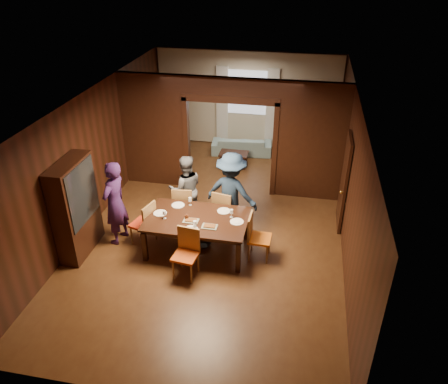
% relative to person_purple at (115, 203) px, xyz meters
% --- Properties ---
extents(floor, '(9.00, 9.00, 0.00)m').
position_rel_person_purple_xyz_m(floor, '(1.92, 1.04, -0.91)').
color(floor, '#4C2915').
rests_on(floor, ground).
extents(ceiling, '(5.50, 9.00, 0.02)m').
position_rel_person_purple_xyz_m(ceiling, '(1.92, 1.04, 1.99)').
color(ceiling, silver).
rests_on(ceiling, room_walls).
extents(room_walls, '(5.52, 9.01, 2.90)m').
position_rel_person_purple_xyz_m(room_walls, '(1.92, 2.93, 0.59)').
color(room_walls, black).
rests_on(room_walls, floor).
extents(person_purple, '(0.56, 0.74, 1.83)m').
position_rel_person_purple_xyz_m(person_purple, '(0.00, 0.00, 0.00)').
color(person_purple, '#371A4C').
rests_on(person_purple, floor).
extents(person_grey, '(0.95, 0.86, 1.59)m').
position_rel_person_purple_xyz_m(person_grey, '(1.21, 1.06, -0.12)').
color(person_grey, '#58595F').
rests_on(person_grey, floor).
extents(person_navy, '(1.30, 0.95, 1.80)m').
position_rel_person_purple_xyz_m(person_navy, '(2.26, 0.93, -0.01)').
color(person_navy, '#1A2B42').
rests_on(person_navy, floor).
extents(sofa, '(1.83, 0.86, 0.52)m').
position_rel_person_purple_xyz_m(sofa, '(1.87, 4.89, -0.66)').
color(sofa, '#88ADB2').
rests_on(sofa, floor).
extents(serving_bowl, '(0.33, 0.33, 0.08)m').
position_rel_person_purple_xyz_m(serving_bowl, '(1.81, 0.12, -0.11)').
color(serving_bowl, black).
rests_on(serving_bowl, dining_table).
extents(dining_table, '(2.03, 1.26, 0.76)m').
position_rel_person_purple_xyz_m(dining_table, '(1.72, 0.00, -0.53)').
color(dining_table, black).
rests_on(dining_table, floor).
extents(coffee_table, '(0.80, 0.50, 0.40)m').
position_rel_person_purple_xyz_m(coffee_table, '(1.78, 3.99, -0.71)').
color(coffee_table, black).
rests_on(coffee_table, floor).
extents(chair_left, '(0.54, 0.54, 0.97)m').
position_rel_person_purple_xyz_m(chair_left, '(0.54, 0.03, -0.43)').
color(chair_left, red).
rests_on(chair_left, floor).
extents(chair_right, '(0.45, 0.45, 0.97)m').
position_rel_person_purple_xyz_m(chair_right, '(3.00, -0.02, -0.43)').
color(chair_right, orange).
rests_on(chair_right, floor).
extents(chair_far_l, '(0.49, 0.49, 0.97)m').
position_rel_person_purple_xyz_m(chair_far_l, '(1.20, 0.89, -0.43)').
color(chair_far_l, orange).
rests_on(chair_far_l, floor).
extents(chair_far_r, '(0.52, 0.52, 0.97)m').
position_rel_person_purple_xyz_m(chair_far_r, '(2.13, 0.88, -0.43)').
color(chair_far_r, '#D65714').
rests_on(chair_far_r, floor).
extents(chair_near, '(0.49, 0.49, 0.97)m').
position_rel_person_purple_xyz_m(chair_near, '(1.70, -0.84, -0.43)').
color(chair_near, '#BF4612').
rests_on(chair_near, floor).
extents(hutch, '(0.40, 1.20, 2.00)m').
position_rel_person_purple_xyz_m(hutch, '(-0.61, -0.46, 0.09)').
color(hutch, black).
rests_on(hutch, floor).
extents(door_right, '(0.06, 0.90, 2.10)m').
position_rel_person_purple_xyz_m(door_right, '(4.62, 1.54, 0.14)').
color(door_right, black).
rests_on(door_right, floor).
extents(window_far, '(1.20, 0.03, 1.30)m').
position_rel_person_purple_xyz_m(window_far, '(1.92, 5.48, 0.79)').
color(window_far, silver).
rests_on(window_far, back_wall).
extents(curtain_left, '(0.35, 0.06, 2.40)m').
position_rel_person_purple_xyz_m(curtain_left, '(1.17, 5.44, 0.34)').
color(curtain_left, white).
rests_on(curtain_left, back_wall).
extents(curtain_right, '(0.35, 0.06, 2.40)m').
position_rel_person_purple_xyz_m(curtain_right, '(2.67, 5.44, 0.34)').
color(curtain_right, white).
rests_on(curtain_right, back_wall).
extents(plate_left, '(0.27, 0.27, 0.01)m').
position_rel_person_purple_xyz_m(plate_left, '(0.95, 0.03, -0.15)').
color(plate_left, silver).
rests_on(plate_left, dining_table).
extents(plate_far_l, '(0.27, 0.27, 0.01)m').
position_rel_person_purple_xyz_m(plate_far_l, '(1.22, 0.40, -0.15)').
color(plate_far_l, silver).
rests_on(plate_far_l, dining_table).
extents(plate_far_r, '(0.27, 0.27, 0.01)m').
position_rel_person_purple_xyz_m(plate_far_r, '(2.20, 0.36, -0.15)').
color(plate_far_r, silver).
rests_on(plate_far_r, dining_table).
extents(plate_right, '(0.27, 0.27, 0.01)m').
position_rel_person_purple_xyz_m(plate_right, '(2.53, 0.02, -0.15)').
color(plate_right, white).
rests_on(plate_right, dining_table).
extents(plate_near, '(0.27, 0.27, 0.01)m').
position_rel_person_purple_xyz_m(plate_near, '(1.71, -0.40, -0.15)').
color(plate_near, silver).
rests_on(plate_near, dining_table).
extents(platter_a, '(0.30, 0.20, 0.04)m').
position_rel_person_purple_xyz_m(platter_a, '(1.63, -0.12, -0.14)').
color(platter_a, gray).
rests_on(platter_a, dining_table).
extents(platter_b, '(0.30, 0.20, 0.04)m').
position_rel_person_purple_xyz_m(platter_b, '(2.04, -0.25, -0.14)').
color(platter_b, slate).
rests_on(platter_b, dining_table).
extents(wineglass_left, '(0.08, 0.08, 0.18)m').
position_rel_person_purple_xyz_m(wineglass_left, '(1.09, -0.13, -0.06)').
color(wineglass_left, silver).
rests_on(wineglass_left, dining_table).
extents(wineglass_far, '(0.08, 0.08, 0.18)m').
position_rel_person_purple_xyz_m(wineglass_far, '(1.46, 0.47, -0.06)').
color(wineglass_far, white).
rests_on(wineglass_far, dining_table).
extents(wineglass_right, '(0.08, 0.08, 0.18)m').
position_rel_person_purple_xyz_m(wineglass_right, '(2.40, 0.17, -0.06)').
color(wineglass_right, silver).
rests_on(wineglass_right, dining_table).
extents(tumbler, '(0.07, 0.07, 0.14)m').
position_rel_person_purple_xyz_m(tumbler, '(1.76, -0.31, -0.08)').
color(tumbler, white).
rests_on(tumbler, dining_table).
extents(condiment_jar, '(0.08, 0.08, 0.11)m').
position_rel_person_purple_xyz_m(condiment_jar, '(1.53, -0.06, -0.10)').
color(condiment_jar, '#462010').
rests_on(condiment_jar, dining_table).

